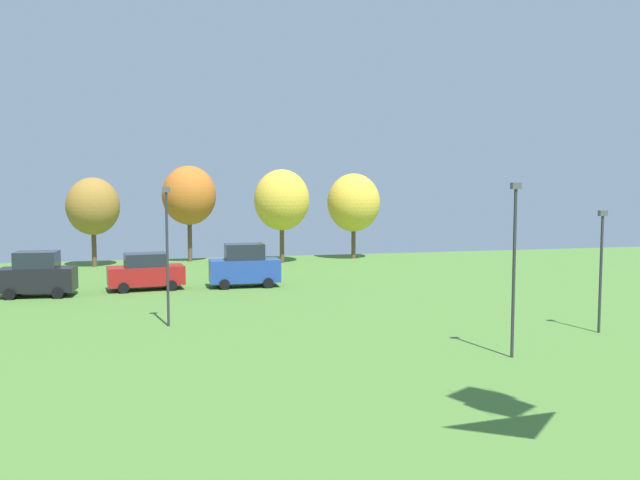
% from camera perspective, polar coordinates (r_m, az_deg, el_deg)
% --- Properties ---
extents(parked_car_second_from_left, '(4.23, 2.28, 2.59)m').
position_cam_1_polar(parked_car_second_from_left, '(41.66, -22.71, -2.71)').
color(parked_car_second_from_left, black).
rests_on(parked_car_second_from_left, ground).
extents(parked_car_third_from_left, '(4.66, 2.49, 2.23)m').
position_cam_1_polar(parked_car_third_from_left, '(42.26, -14.45, -2.60)').
color(parked_car_third_from_left, maroon).
rests_on(parked_car_third_from_left, ground).
extents(parked_car_rightmost_in_row, '(4.33, 2.04, 2.70)m').
position_cam_1_polar(parked_car_rightmost_in_row, '(42.36, -6.37, -2.19)').
color(parked_car_rightmost_in_row, '#234299').
rests_on(parked_car_rightmost_in_row, ground).
extents(light_post_0, '(0.36, 0.20, 6.27)m').
position_cam_1_polar(light_post_0, '(31.02, -12.75, -0.69)').
color(light_post_0, '#2D2D33').
rests_on(light_post_0, ground).
extents(light_post_1, '(0.36, 0.20, 6.47)m').
position_cam_1_polar(light_post_1, '(25.80, 16.03, -1.63)').
color(light_post_1, '#2D2D33').
rests_on(light_post_1, ground).
extents(light_post_2, '(0.36, 0.20, 5.29)m').
position_cam_1_polar(light_post_2, '(31.43, 22.59, -1.79)').
color(light_post_2, '#2D2D33').
rests_on(light_post_2, ground).
extents(treeline_tree_2, '(4.01, 4.01, 6.88)m').
position_cam_1_polar(treeline_tree_2, '(54.84, -18.58, 2.70)').
color(treeline_tree_2, brown).
rests_on(treeline_tree_2, ground).
extents(treeline_tree_3, '(4.40, 4.40, 7.87)m').
position_cam_1_polar(treeline_tree_3, '(56.60, -10.96, 3.70)').
color(treeline_tree_3, brown).
rests_on(treeline_tree_3, ground).
extents(treeline_tree_4, '(4.47, 4.47, 7.55)m').
position_cam_1_polar(treeline_tree_4, '(54.71, -3.24, 3.38)').
color(treeline_tree_4, brown).
rests_on(treeline_tree_4, ground).
extents(treeline_tree_5, '(4.49, 4.49, 7.26)m').
position_cam_1_polar(treeline_tree_5, '(57.79, 2.85, 3.16)').
color(treeline_tree_5, brown).
rests_on(treeline_tree_5, ground).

